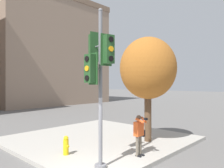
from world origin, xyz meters
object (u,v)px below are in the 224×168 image
(person_photographer, at_px, (139,132))
(fire_hydrant, at_px, (66,145))
(traffic_signal_pole, at_px, (98,69))
(street_tree, at_px, (148,69))

(person_photographer, relative_size, fire_hydrant, 2.11)
(fire_hydrant, bearing_deg, traffic_signal_pole, -93.11)
(traffic_signal_pole, relative_size, street_tree, 1.05)
(traffic_signal_pole, xyz_separation_m, fire_hydrant, (0.11, 1.97, -2.91))
(person_photographer, height_order, fire_hydrant, person_photographer)
(street_tree, distance_m, fire_hydrant, 5.20)
(traffic_signal_pole, height_order, person_photographer, traffic_signal_pole)
(person_photographer, bearing_deg, traffic_signal_pole, 173.67)
(traffic_signal_pole, distance_m, fire_hydrant, 3.52)
(traffic_signal_pole, xyz_separation_m, street_tree, (4.05, 0.76, 0.25))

